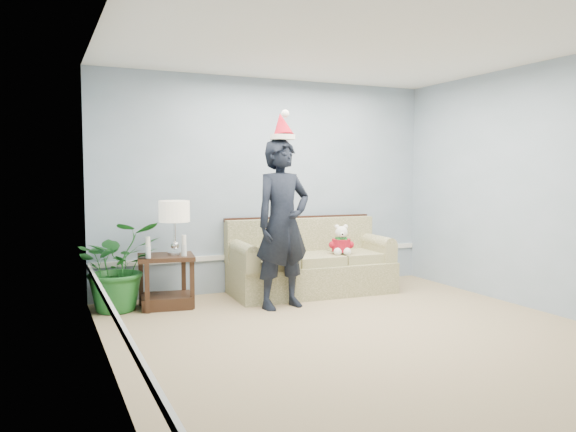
% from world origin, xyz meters
% --- Properties ---
extents(room_shell, '(4.54, 5.04, 2.74)m').
position_xyz_m(room_shell, '(0.00, 0.00, 1.35)').
color(room_shell, tan).
rests_on(room_shell, ground).
extents(wainscot_trim, '(4.49, 4.99, 0.06)m').
position_xyz_m(wainscot_trim, '(-1.18, 1.18, 0.45)').
color(wainscot_trim, white).
rests_on(wainscot_trim, room_shell).
extents(sofa, '(2.05, 0.95, 0.94)m').
position_xyz_m(sofa, '(0.38, 2.08, 0.33)').
color(sofa, brown).
rests_on(sofa, room_shell).
extents(side_table, '(0.68, 0.60, 0.59)m').
position_xyz_m(side_table, '(-1.45, 2.03, 0.23)').
color(side_table, '#3B2115').
rests_on(side_table, room_shell).
extents(table_lamp, '(0.34, 0.34, 0.61)m').
position_xyz_m(table_lamp, '(-1.35, 2.01, 1.05)').
color(table_lamp, silver).
rests_on(table_lamp, side_table).
extents(candle_pair, '(0.45, 0.06, 0.23)m').
position_xyz_m(candle_pair, '(-1.47, 1.87, 0.70)').
color(candle_pair, silver).
rests_on(candle_pair, side_table).
extents(houseplant, '(0.97, 0.86, 0.99)m').
position_xyz_m(houseplant, '(-1.95, 2.09, 0.49)').
color(houseplant, '#1E6124').
rests_on(houseplant, room_shell).
extents(man, '(0.76, 0.57, 1.88)m').
position_xyz_m(man, '(-0.26, 1.48, 0.94)').
color(man, black).
rests_on(man, room_shell).
extents(santa_hat, '(0.30, 0.33, 0.33)m').
position_xyz_m(santa_hat, '(-0.26, 1.50, 2.01)').
color(santa_hat, white).
rests_on(santa_hat, man).
extents(teddy_bear, '(0.30, 0.30, 0.38)m').
position_xyz_m(teddy_bear, '(0.70, 1.85, 0.63)').
color(teddy_bear, white).
rests_on(teddy_bear, sofa).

